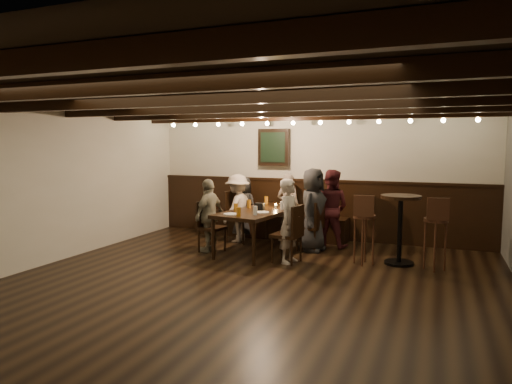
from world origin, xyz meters
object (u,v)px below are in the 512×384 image
at_px(dining_table, 261,213).
at_px(person_right_near, 313,210).
at_px(chair_left_far, 211,236).
at_px(person_bench_centre, 288,207).
at_px(chair_left_near, 239,226).
at_px(chair_right_far, 288,245).
at_px(person_bench_right, 330,208).
at_px(chair_right_near, 311,235).
at_px(person_left_far, 209,215).
at_px(high_top_table, 400,219).
at_px(person_bench_left, 243,207).
at_px(bar_stool_left, 364,238).
at_px(bar_stool_right, 435,243).
at_px(person_right_far, 290,221).
at_px(person_left_near, 238,208).

distance_m(dining_table, person_right_near, 0.88).
xyz_separation_m(chair_left_far, person_bench_centre, (0.92, 1.39, 0.37)).
relative_size(chair_left_near, chair_right_far, 1.06).
distance_m(chair_left_far, person_bench_right, 2.15).
relative_size(chair_left_far, person_right_near, 0.61).
relative_size(chair_right_near, person_left_far, 0.69).
bearing_deg(dining_table, high_top_table, 7.35).
distance_m(chair_right_near, person_bench_left, 1.71).
xyz_separation_m(dining_table, chair_right_near, (0.77, 0.35, -0.39)).
distance_m(chair_left_near, high_top_table, 2.99).
distance_m(person_bench_right, bar_stool_left, 1.27).
xyz_separation_m(chair_right_far, bar_stool_right, (2.10, 0.37, 0.12)).
bearing_deg(person_bench_right, bar_stool_left, 134.44).
bearing_deg(person_right_far, bar_stool_left, -65.42).
distance_m(chair_left_far, bar_stool_left, 2.53).
bearing_deg(bar_stool_left, bar_stool_right, -0.34).
relative_size(person_left_far, bar_stool_right, 1.16).
bearing_deg(chair_right_far, dining_table, 57.95).
xyz_separation_m(person_right_near, high_top_table, (1.45, -0.36, -0.01)).
bearing_deg(person_left_near, person_bench_centre, 128.66).
distance_m(chair_left_far, person_right_far, 1.52).
bearing_deg(person_left_near, chair_left_near, 90.00).
distance_m(person_left_near, bar_stool_right, 3.52).
bearing_deg(person_left_near, bar_stool_left, 80.20).
distance_m(person_left_near, person_left_far, 0.90).
relative_size(chair_right_far, person_right_far, 0.69).
bearing_deg(person_left_near, chair_left_far, 2.04).
height_order(person_bench_left, person_right_far, person_right_far).
relative_size(person_bench_left, person_bench_right, 0.86).
bearing_deg(person_bench_centre, person_bench_right, 170.54).
distance_m(chair_right_near, chair_right_far, 0.90).
height_order(chair_right_far, person_bench_left, person_bench_left).
height_order(chair_left_near, bar_stool_right, bar_stool_right).
relative_size(chair_right_far, person_right_near, 0.63).
height_order(person_right_far, high_top_table, person_right_far).
height_order(bar_stool_left, bar_stool_right, same).
height_order(chair_right_far, high_top_table, high_top_table).
bearing_deg(person_bench_left, person_right_near, 164.74).
bearing_deg(bar_stool_left, dining_table, 169.36).
xyz_separation_m(chair_left_far, chair_right_far, (1.42, -0.20, 0.01)).
height_order(person_bench_left, bar_stool_right, person_bench_left).
relative_size(dining_table, person_left_near, 1.58).
relative_size(person_left_near, person_right_far, 0.97).
bearing_deg(person_bench_right, high_top_table, 155.36).
bearing_deg(chair_right_far, person_left_far, 90.00).
bearing_deg(dining_table, chair_right_far, -32.05).
distance_m(chair_left_far, chair_right_near, 1.69).
bearing_deg(chair_right_near, person_right_far, -177.96).
distance_m(chair_left_far, person_bench_centre, 1.70).
bearing_deg(chair_left_far, bar_stool_left, 100.60).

